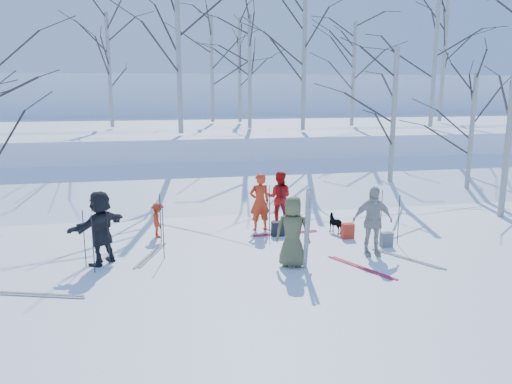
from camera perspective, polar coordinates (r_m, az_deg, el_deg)
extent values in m
plane|color=white|center=(12.45, 1.35, -7.26)|extent=(120.00, 120.00, 0.00)
cube|color=white|center=(19.07, -3.22, -0.06)|extent=(70.00, 9.49, 4.12)
cube|color=white|center=(28.76, -6.05, 5.64)|extent=(70.00, 18.00, 2.20)
cube|color=white|center=(49.59, -8.35, 9.32)|extent=(90.00, 30.00, 6.00)
imported|color=#4F5331|center=(11.52, 4.22, -4.54)|extent=(0.95, 0.79, 1.66)
imported|color=red|center=(14.40, 0.42, -1.15)|extent=(0.65, 0.47, 1.67)
imported|color=#BA0F0E|center=(15.23, 2.67, -0.61)|extent=(0.94, 0.84, 1.59)
imported|color=red|center=(14.04, -11.15, -3.17)|extent=(0.46, 0.68, 0.98)
imported|color=beige|center=(12.60, 13.16, -3.24)|extent=(1.04, 0.50, 1.73)
imported|color=black|center=(12.20, -17.31, -3.90)|extent=(1.47, 1.56, 1.75)
imported|color=black|center=(14.45, 9.22, -3.57)|extent=(0.54, 0.72, 0.55)
cube|color=silver|center=(11.32, 5.75, -4.24)|extent=(0.07, 0.15, 1.90)
cube|color=silver|center=(11.40, 6.01, -4.13)|extent=(0.12, 0.23, 1.89)
cylinder|color=black|center=(13.57, -10.86, -2.91)|extent=(0.02, 0.02, 1.34)
cylinder|color=black|center=(13.99, 3.16, -2.27)|extent=(0.02, 0.02, 1.34)
cylinder|color=black|center=(14.12, 14.12, -2.48)|extent=(0.02, 0.02, 1.34)
cylinder|color=black|center=(12.19, -19.04, -5.05)|extent=(0.02, 0.02, 1.34)
cylinder|color=black|center=(12.23, -10.56, -4.52)|extent=(0.02, 0.02, 1.34)
cylinder|color=black|center=(11.71, -18.13, -5.67)|extent=(0.02, 0.02, 1.34)
cylinder|color=black|center=(12.13, -16.55, -4.97)|extent=(0.02, 0.02, 1.34)
cylinder|color=black|center=(14.83, 2.56, -1.45)|extent=(0.02, 0.02, 1.34)
cylinder|color=black|center=(13.65, 15.98, -3.07)|extent=(0.02, 0.02, 1.34)
cylinder|color=black|center=(14.40, 1.56, -1.84)|extent=(0.02, 0.02, 1.34)
cube|color=red|center=(14.00, 10.43, -4.39)|extent=(0.32, 0.22, 0.42)
cube|color=slate|center=(13.50, 14.68, -5.28)|extent=(0.30, 0.20, 0.38)
cube|color=black|center=(14.02, 2.51, -4.22)|extent=(0.34, 0.24, 0.40)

